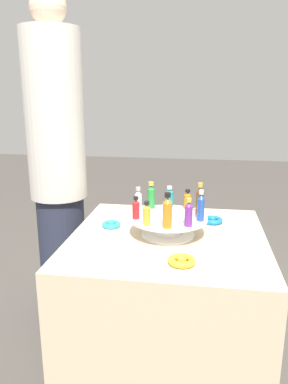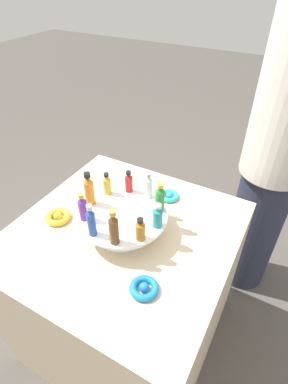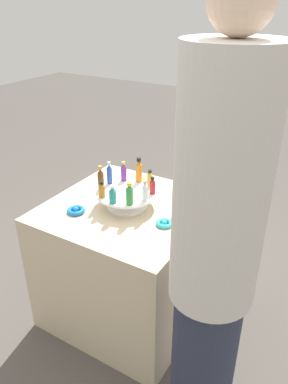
{
  "view_description": "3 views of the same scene",
  "coord_description": "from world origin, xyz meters",
  "px_view_note": "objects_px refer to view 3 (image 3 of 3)",
  "views": [
    {
      "loc": [
        -1.47,
        -0.13,
        1.31
      ],
      "look_at": [
        0.07,
        0.11,
        0.89
      ],
      "focal_mm": 35.0,
      "sensor_mm": 36.0,
      "label": 1
    },
    {
      "loc": [
        0.45,
        -0.66,
        1.55
      ],
      "look_at": [
        0.05,
        0.07,
        0.88
      ],
      "focal_mm": 28.0,
      "sensor_mm": 36.0,
      "label": 2
    },
    {
      "loc": [
        1.44,
        0.96,
        1.71
      ],
      "look_at": [
        0.11,
        0.17,
        0.91
      ],
      "focal_mm": 35.0,
      "sensor_mm": 36.0,
      "label": 3
    }
  ],
  "objects_px": {
    "bottle_clear": "(145,191)",
    "ribbon_bow_blue": "(76,210)",
    "bottle_purple": "(124,172)",
    "person_figure": "(214,258)",
    "display_stand": "(127,197)",
    "bottle_blue": "(109,174)",
    "ribbon_bow_gold": "(141,182)",
    "bottle_amber": "(102,190)",
    "bottle_orange": "(139,171)",
    "bottle_teal": "(113,195)",
    "bottle_brown": "(101,179)",
    "ribbon_bow_teal": "(164,223)",
    "bottle_green": "(129,194)",
    "bottle_gold": "(150,179)",
    "bottle_red": "(153,186)"
  },
  "relations": [
    {
      "from": "person_figure",
      "to": "bottle_green",
      "type": "bearing_deg",
      "value": 3.65
    },
    {
      "from": "display_stand",
      "to": "bottle_orange",
      "type": "height_order",
      "value": "bottle_orange"
    },
    {
      "from": "bottle_teal",
      "to": "bottle_brown",
      "type": "distance_m",
      "value": 0.16
    },
    {
      "from": "bottle_gold",
      "to": "bottle_blue",
      "type": "distance_m",
      "value": 0.22
    },
    {
      "from": "bottle_clear",
      "to": "display_stand",
      "type": "bearing_deg",
      "value": -104.6
    },
    {
      "from": "ribbon_bow_teal",
      "to": "bottle_purple",
      "type": "bearing_deg",
      "value": -116.39
    },
    {
      "from": "display_stand",
      "to": "bottle_green",
      "type": "xyz_separation_m",
      "value": [
        0.11,
        0.09,
        0.09
      ]
    },
    {
      "from": "bottle_clear",
      "to": "bottle_blue",
      "type": "bearing_deg",
      "value": -104.6
    },
    {
      "from": "display_stand",
      "to": "bottle_red",
      "type": "relative_size",
      "value": 3.51
    },
    {
      "from": "bottle_orange",
      "to": "person_figure",
      "type": "height_order",
      "value": "person_figure"
    },
    {
      "from": "bottle_red",
      "to": "bottle_brown",
      "type": "xyz_separation_m",
      "value": [
        0.1,
        -0.25,
        0.02
      ]
    },
    {
      "from": "bottle_teal",
      "to": "ribbon_bow_gold",
      "type": "xyz_separation_m",
      "value": [
        -0.4,
        -0.08,
        -0.12
      ]
    },
    {
      "from": "bottle_amber",
      "to": "ribbon_bow_gold",
      "type": "relative_size",
      "value": 0.9
    },
    {
      "from": "bottle_amber",
      "to": "ribbon_bow_gold",
      "type": "distance_m",
      "value": 0.39
    },
    {
      "from": "bottle_teal",
      "to": "bottle_gold",
      "type": "height_order",
      "value": "same"
    },
    {
      "from": "ribbon_bow_teal",
      "to": "ribbon_bow_gold",
      "type": "bearing_deg",
      "value": -134.42
    },
    {
      "from": "bottle_clear",
      "to": "bottle_brown",
      "type": "distance_m",
      "value": 0.26
    },
    {
      "from": "ribbon_bow_blue",
      "to": "bottle_amber",
      "type": "bearing_deg",
      "value": 123.97
    },
    {
      "from": "ribbon_bow_gold",
      "to": "ribbon_bow_blue",
      "type": "bearing_deg",
      "value": -14.42
    },
    {
      "from": "bottle_gold",
      "to": "ribbon_bow_gold",
      "type": "relative_size",
      "value": 0.97
    },
    {
      "from": "bottle_blue",
      "to": "ribbon_bow_gold",
      "type": "height_order",
      "value": "bottle_blue"
    },
    {
      "from": "bottle_gold",
      "to": "bottle_brown",
      "type": "bearing_deg",
      "value": -50.6
    },
    {
      "from": "bottle_teal",
      "to": "bottle_brown",
      "type": "height_order",
      "value": "bottle_brown"
    },
    {
      "from": "ribbon_bow_gold",
      "to": "ribbon_bow_blue",
      "type": "distance_m",
      "value": 0.47
    },
    {
      "from": "bottle_green",
      "to": "ribbon_bow_gold",
      "type": "distance_m",
      "value": 0.42
    },
    {
      "from": "bottle_amber",
      "to": "bottle_blue",
      "type": "distance_m",
      "value": 0.16
    },
    {
      "from": "bottle_amber",
      "to": "bottle_teal",
      "type": "xyz_separation_m",
      "value": [
        0.02,
        0.08,
        0.0
      ]
    },
    {
      "from": "bottle_blue",
      "to": "ribbon_bow_teal",
      "type": "relative_size",
      "value": 1.51
    },
    {
      "from": "bottle_amber",
      "to": "bottle_orange",
      "type": "distance_m",
      "value": 0.26
    },
    {
      "from": "display_stand",
      "to": "bottle_red",
      "type": "distance_m",
      "value": 0.16
    },
    {
      "from": "bottle_red",
      "to": "bottle_green",
      "type": "bearing_deg",
      "value": -14.6
    },
    {
      "from": "bottle_clear",
      "to": "bottle_orange",
      "type": "bearing_deg",
      "value": -140.6
    },
    {
      "from": "display_stand",
      "to": "bottle_green",
      "type": "distance_m",
      "value": 0.16
    },
    {
      "from": "bottle_clear",
      "to": "ribbon_bow_blue",
      "type": "distance_m",
      "value": 0.38
    },
    {
      "from": "display_stand",
      "to": "bottle_blue",
      "type": "xyz_separation_m",
      "value": [
        -0.03,
        -0.13,
        0.09
      ]
    },
    {
      "from": "display_stand",
      "to": "bottle_gold",
      "type": "xyz_separation_m",
      "value": [
        -0.11,
        0.07,
        0.08
      ]
    },
    {
      "from": "bottle_orange",
      "to": "bottle_brown",
      "type": "height_order",
      "value": "bottle_orange"
    },
    {
      "from": "bottle_teal",
      "to": "ribbon_bow_blue",
      "type": "xyz_separation_m",
      "value": [
        0.06,
        -0.2,
        -0.12
      ]
    },
    {
      "from": "bottle_red",
      "to": "bottle_brown",
      "type": "distance_m",
      "value": 0.27
    },
    {
      "from": "bottle_amber",
      "to": "bottle_orange",
      "type": "xyz_separation_m",
      "value": [
        -0.25,
        0.07,
        0.02
      ]
    },
    {
      "from": "ribbon_bow_gold",
      "to": "ribbon_bow_teal",
      "type": "height_order",
      "value": "ribbon_bow_gold"
    },
    {
      "from": "bottle_purple",
      "to": "person_figure",
      "type": "bearing_deg",
      "value": 54.08
    },
    {
      "from": "bottle_orange",
      "to": "ribbon_bow_blue",
      "type": "xyz_separation_m",
      "value": [
        0.33,
        -0.18,
        -0.14
      ]
    },
    {
      "from": "bottle_brown",
      "to": "ribbon_bow_teal",
      "type": "relative_size",
      "value": 1.61
    },
    {
      "from": "bottle_clear",
      "to": "bottle_orange",
      "type": "height_order",
      "value": "bottle_orange"
    },
    {
      "from": "bottle_teal",
      "to": "ribbon_bow_blue",
      "type": "height_order",
      "value": "bottle_teal"
    },
    {
      "from": "bottle_brown",
      "to": "ribbon_bow_blue",
      "type": "xyz_separation_m",
      "value": [
        0.14,
        -0.06,
        -0.14
      ]
    },
    {
      "from": "bottle_clear",
      "to": "bottle_purple",
      "type": "bearing_deg",
      "value": -122.6
    },
    {
      "from": "bottle_orange",
      "to": "ribbon_bow_teal",
      "type": "height_order",
      "value": "bottle_orange"
    },
    {
      "from": "display_stand",
      "to": "bottle_red",
      "type": "bearing_deg",
      "value": 111.4
    }
  ]
}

